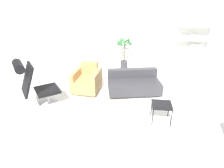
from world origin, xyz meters
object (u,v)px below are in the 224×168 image
armchair_red (87,81)px  side_table (162,106)px  couch_low (134,84)px  shelf_unit (195,39)px  lounge_chair (32,80)px  potted_plant (124,51)px

armchair_red → side_table: 2.37m
couch_low → shelf_unit: shelf_unit is taller
lounge_chair → armchair_red: (1.07, 1.08, -0.46)m
lounge_chair → potted_plant: potted_plant is taller
armchair_red → side_table: armchair_red is taller
lounge_chair → shelf_unit: 5.59m
armchair_red → potted_plant: 2.16m
shelf_unit → side_table: bearing=-112.7°
lounge_chair → shelf_unit: size_ratio=0.68×
lounge_chair → couch_low: size_ratio=0.79×
lounge_chair → potted_plant: bearing=109.2°
potted_plant → shelf_unit: size_ratio=0.74×
shelf_unit → potted_plant: bearing=-172.9°
shelf_unit → armchair_red: bearing=-147.4°
side_table → couch_low: bearing=114.3°
potted_plant → side_table: bearing=-72.5°
side_table → potted_plant: size_ratio=0.32×
armchair_red → shelf_unit: 4.17m
couch_low → potted_plant: (-0.39, 1.83, 0.46)m
potted_plant → shelf_unit: (2.48, 0.31, 0.42)m
armchair_red → shelf_unit: size_ratio=0.49×
armchair_red → couch_low: (1.34, 0.06, -0.07)m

